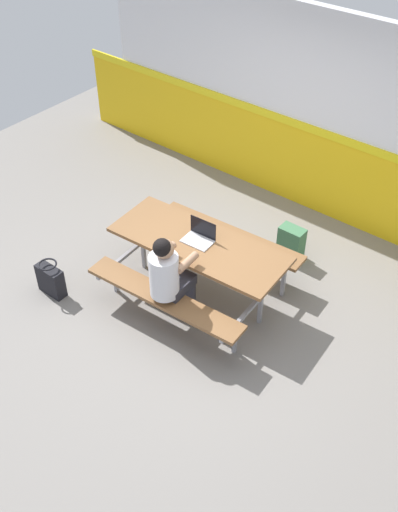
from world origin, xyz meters
name	(u,v)px	position (x,y,z in m)	size (l,w,h in m)	color
ground_plane	(209,299)	(0.00, 0.00, -0.01)	(10.00, 10.00, 0.02)	gray
accent_backdrop	(324,123)	(0.00, 2.27, 1.25)	(8.00, 0.14, 2.60)	yellow
picnic_table_main	(199,254)	(-0.14, 0.00, 0.58)	(1.99, 1.67, 0.74)	brown
student_nearer	(169,274)	(-0.09, -0.55, 0.71)	(0.38, 0.53, 1.21)	#2D2D38
laptop_silver	(199,236)	(-0.16, 0.04, 0.79)	(0.33, 0.24, 0.22)	silver
backpack_dark	(291,243)	(0.33, 1.18, 0.22)	(0.30, 0.22, 0.44)	#3F724C
tote_bag_bright	(51,280)	(-1.45, -1.03, 0.19)	(0.34, 0.21, 0.43)	black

